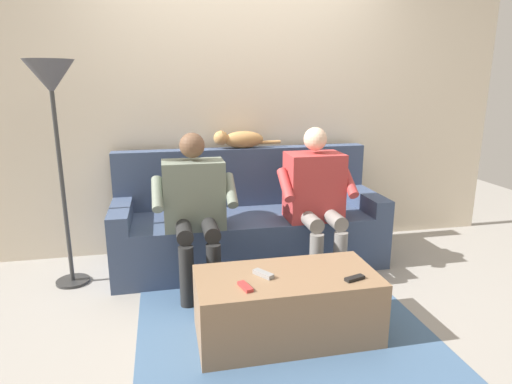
% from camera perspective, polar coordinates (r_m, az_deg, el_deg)
% --- Properties ---
extents(ground_plane, '(8.00, 8.00, 0.00)m').
position_cam_1_polar(ground_plane, '(3.12, 1.70, -13.89)').
color(ground_plane, gray).
extents(back_wall, '(4.86, 0.06, 2.69)m').
position_cam_1_polar(back_wall, '(3.86, -2.26, 12.42)').
color(back_wall, beige).
rests_on(back_wall, ground).
extents(couch, '(2.14, 0.73, 0.91)m').
position_cam_1_polar(couch, '(3.65, -0.97, -4.43)').
color(couch, '#3D4C6B').
rests_on(couch, ground).
extents(coffee_table, '(1.04, 0.51, 0.39)m').
position_cam_1_polar(coffee_table, '(2.67, 3.97, -14.41)').
color(coffee_table, '#8C6B4C').
rests_on(coffee_table, ground).
extents(person_left_seated, '(0.57, 0.55, 1.13)m').
position_cam_1_polar(person_left_seated, '(3.37, 7.74, -0.14)').
color(person_left_seated, '#B23838').
rests_on(person_left_seated, ground).
extents(person_right_seated, '(0.59, 0.56, 1.12)m').
position_cam_1_polar(person_right_seated, '(3.16, -7.93, -1.33)').
color(person_right_seated, slate).
rests_on(person_right_seated, ground).
extents(cat_on_backrest, '(0.57, 0.13, 0.16)m').
position_cam_1_polar(cat_on_backrest, '(3.72, -2.23, 6.83)').
color(cat_on_backrest, '#B7844C').
rests_on(cat_on_backrest, couch).
extents(remote_gray, '(0.11, 0.13, 0.02)m').
position_cam_1_polar(remote_gray, '(2.55, 0.95, -10.53)').
color(remote_gray, gray).
rests_on(remote_gray, coffee_table).
extents(remote_red, '(0.07, 0.13, 0.02)m').
position_cam_1_polar(remote_red, '(2.42, -1.40, -12.12)').
color(remote_red, '#B73333').
rests_on(remote_red, coffee_table).
extents(remote_black, '(0.13, 0.07, 0.02)m').
position_cam_1_polar(remote_black, '(2.57, 12.63, -10.82)').
color(remote_black, black).
rests_on(remote_black, coffee_table).
extents(floor_rug, '(1.73, 1.68, 0.01)m').
position_cam_1_polar(floor_rug, '(2.88, 3.09, -16.41)').
color(floor_rug, '#426084').
rests_on(floor_rug, ground).
extents(floor_lamp, '(0.33, 0.33, 1.60)m').
position_cam_1_polar(floor_lamp, '(3.33, -24.87, 11.60)').
color(floor_lamp, '#2D2D2D').
rests_on(floor_lamp, ground).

